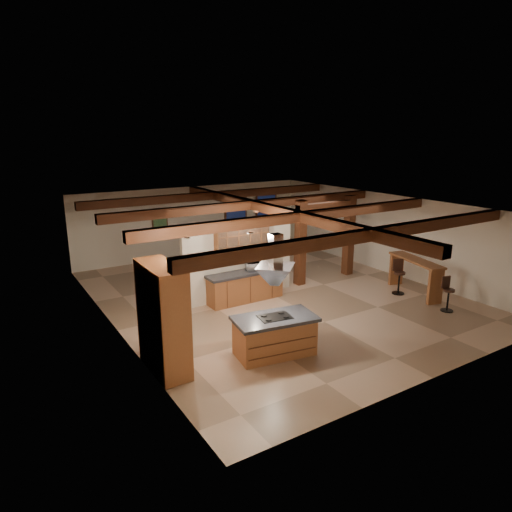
% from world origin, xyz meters
% --- Properties ---
extents(ground, '(12.00, 12.00, 0.00)m').
position_xyz_m(ground, '(0.00, 0.00, 0.00)').
color(ground, tan).
rests_on(ground, ground).
extents(room_walls, '(12.00, 12.00, 12.00)m').
position_xyz_m(room_walls, '(0.00, 0.00, 1.78)').
color(room_walls, silver).
rests_on(room_walls, ground).
extents(ceiling_beams, '(10.00, 12.00, 0.28)m').
position_xyz_m(ceiling_beams, '(0.00, 0.00, 2.76)').
color(ceiling_beams, '#411F10').
rests_on(ceiling_beams, room_walls).
extents(timber_posts, '(2.50, 0.30, 2.90)m').
position_xyz_m(timber_posts, '(2.50, 0.50, 1.76)').
color(timber_posts, '#411F10').
rests_on(timber_posts, ground).
extents(partition_wall, '(3.80, 0.18, 2.20)m').
position_xyz_m(partition_wall, '(-1.00, 0.50, 1.10)').
color(partition_wall, silver).
rests_on(partition_wall, ground).
extents(pantry_cabinet, '(0.67, 1.60, 2.40)m').
position_xyz_m(pantry_cabinet, '(-4.67, -2.60, 1.20)').
color(pantry_cabinet, brown).
rests_on(pantry_cabinet, ground).
extents(back_counter, '(2.50, 0.66, 0.94)m').
position_xyz_m(back_counter, '(-1.00, 0.11, 0.48)').
color(back_counter, brown).
rests_on(back_counter, ground).
extents(upper_display_cabinet, '(1.80, 0.36, 0.95)m').
position_xyz_m(upper_display_cabinet, '(-1.00, 0.31, 1.85)').
color(upper_display_cabinet, brown).
rests_on(upper_display_cabinet, partition_wall).
extents(range_hood, '(1.10, 1.10, 1.40)m').
position_xyz_m(range_hood, '(-2.24, -3.30, 1.78)').
color(range_hood, silver).
rests_on(range_hood, room_walls).
extents(back_windows, '(2.70, 0.07, 1.70)m').
position_xyz_m(back_windows, '(2.80, 5.93, 1.50)').
color(back_windows, '#411F10').
rests_on(back_windows, room_walls).
extents(framed_art, '(0.65, 0.05, 0.85)m').
position_xyz_m(framed_art, '(-1.50, 5.94, 1.70)').
color(framed_art, '#411F10').
rests_on(framed_art, room_walls).
extents(recessed_cans, '(3.16, 2.46, 0.03)m').
position_xyz_m(recessed_cans, '(-2.53, -1.93, 2.87)').
color(recessed_cans, silver).
rests_on(recessed_cans, room_walls).
extents(kitchen_island, '(2.05, 1.31, 0.95)m').
position_xyz_m(kitchen_island, '(-2.24, -3.30, 0.48)').
color(kitchen_island, brown).
rests_on(kitchen_island, ground).
extents(dining_table, '(1.69, 1.00, 0.58)m').
position_xyz_m(dining_table, '(0.42, 2.52, 0.29)').
color(dining_table, '#412010').
rests_on(dining_table, ground).
extents(sofa, '(2.00, 1.24, 0.55)m').
position_xyz_m(sofa, '(2.11, 5.34, 0.27)').
color(sofa, black).
rests_on(sofa, ground).
extents(microwave, '(0.49, 0.39, 0.24)m').
position_xyz_m(microwave, '(-0.70, 0.11, 1.06)').
color(microwave, '#B0B0B4').
rests_on(microwave, back_counter).
extents(bar_counter, '(1.04, 2.25, 1.15)m').
position_xyz_m(bar_counter, '(3.94, -2.24, 0.77)').
color(bar_counter, brown).
rests_on(bar_counter, ground).
extents(side_table, '(0.49, 0.49, 0.52)m').
position_xyz_m(side_table, '(3.76, 5.05, 0.26)').
color(side_table, '#411F10').
rests_on(side_table, ground).
extents(table_lamp, '(0.27, 0.27, 0.31)m').
position_xyz_m(table_lamp, '(3.76, 5.05, 0.75)').
color(table_lamp, black).
rests_on(table_lamp, side_table).
extents(bar_stool_a, '(0.36, 0.37, 1.02)m').
position_xyz_m(bar_stool_a, '(3.55, -3.73, 0.52)').
color(bar_stool_a, black).
rests_on(bar_stool_a, ground).
extents(bar_stool_b, '(0.42, 0.43, 1.12)m').
position_xyz_m(bar_stool_b, '(3.52, -1.96, 0.57)').
color(bar_stool_b, black).
rests_on(bar_stool_b, ground).
extents(dining_chairs, '(1.95, 1.95, 1.08)m').
position_xyz_m(dining_chairs, '(0.42, 2.52, 0.55)').
color(dining_chairs, '#411F10').
rests_on(dining_chairs, ground).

